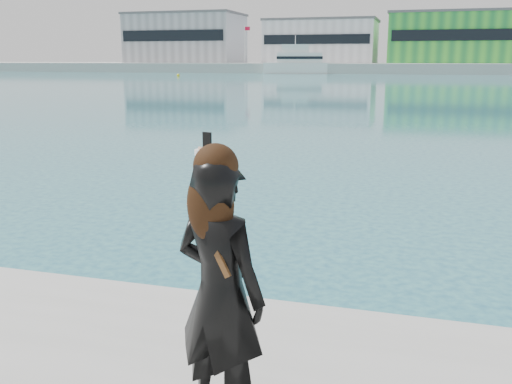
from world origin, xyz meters
The scene contains 8 objects.
far_quay centered at (0.00, 130.00, 1.00)m, with size 320.00×40.00×2.00m, color #9E9E99.
warehouse_grey_left centered at (-55.00, 127.98, 7.76)m, with size 26.52×16.36×11.50m.
warehouse_white centered at (-22.00, 127.98, 6.76)m, with size 24.48×15.35×9.50m.
warehouse_green centered at (8.00, 127.98, 7.26)m, with size 30.60×16.36×10.50m.
flagpole_left centered at (-37.91, 121.00, 6.54)m, with size 1.28×0.16×8.00m.
motor_yacht centered at (-23.00, 111.15, 2.10)m, with size 16.57×7.60×7.47m.
buoy_far centered at (-39.47, 87.71, 0.00)m, with size 0.50×0.50×0.50m, color yellow.
woman centered at (-0.08, -0.73, 1.63)m, with size 0.65×0.53×1.64m.
Camera 1 is at (0.93, -3.46, 2.83)m, focal length 40.00 mm.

